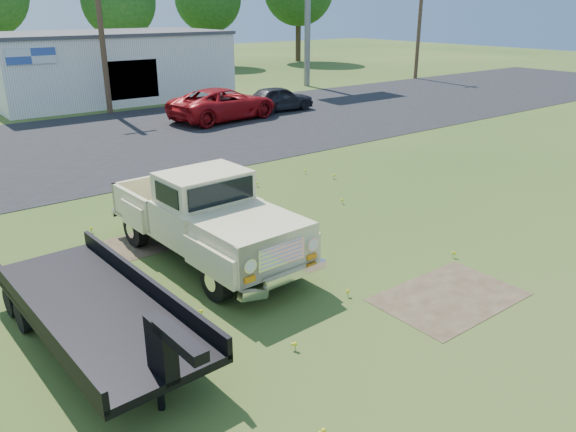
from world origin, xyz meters
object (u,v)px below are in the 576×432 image
at_px(vintage_pickup_truck, 205,216).
at_px(red_pickup, 224,104).
at_px(dark_sedan, 279,99).
at_px(flatbed_trailer, 94,302).

xyz_separation_m(vintage_pickup_truck, red_pickup, (9.48, 14.59, -0.25)).
bearing_deg(vintage_pickup_truck, dark_sedan, 45.86).
height_order(vintage_pickup_truck, red_pickup, vintage_pickup_truck).
xyz_separation_m(vintage_pickup_truck, dark_sedan, (13.32, 14.91, -0.38)).
relative_size(red_pickup, dark_sedan, 1.44).
bearing_deg(red_pickup, dark_sedan, -92.62).
relative_size(vintage_pickup_truck, red_pickup, 1.00).
distance_m(red_pickup, dark_sedan, 3.85).
bearing_deg(flatbed_trailer, dark_sedan, 42.91).
distance_m(flatbed_trailer, red_pickup, 20.92).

